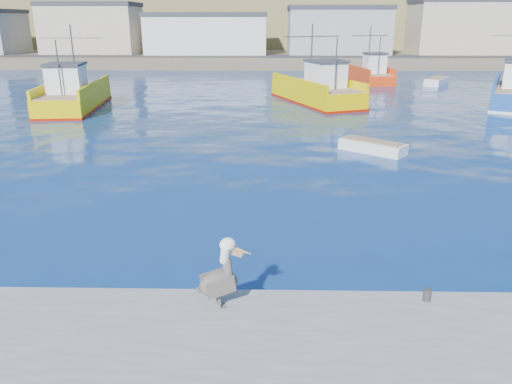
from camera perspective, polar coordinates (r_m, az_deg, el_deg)
ground at (r=15.45m, az=4.24°, el=-7.10°), size 260.00×260.00×0.00m
dock_bollards at (r=12.21m, az=7.97°, el=-11.43°), size 36.20×0.20×0.30m
far_shore at (r=123.06m, az=1.72°, el=20.21°), size 200.00×81.00×24.00m
trawler_yellow_a at (r=42.85m, az=-20.14°, el=10.28°), size 4.98×11.24×6.47m
trawler_yellow_b at (r=43.56m, az=7.03°, el=11.41°), size 7.58×11.55×6.47m
boat_orange at (r=58.88m, az=13.00°, el=13.08°), size 4.30×8.37×6.04m
skiff_mid at (r=27.74m, az=13.16°, el=4.97°), size 3.54×3.21×0.77m
skiff_far at (r=58.95m, az=19.95°, el=11.75°), size 3.73×4.61×0.97m
pelican at (r=11.62m, az=-4.05°, el=-9.75°), size 1.33×0.88×1.69m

